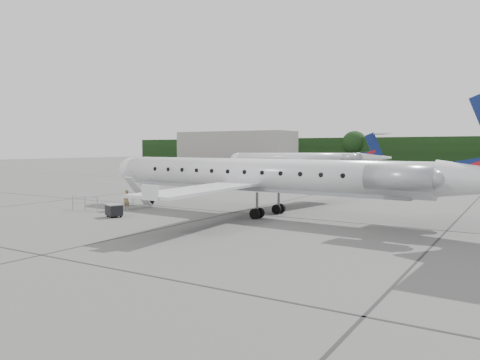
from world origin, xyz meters
The scene contains 9 objects.
ground centered at (0.00, 0.00, 0.00)m, with size 320.00×320.00×0.00m, color #5D5D5A.
treeline centered at (0.00, 130.00, 4.00)m, with size 260.00×4.00×8.00m, color black.
terminal_building centered at (-70.00, 110.00, 5.00)m, with size 40.00×14.00×10.00m, color gray.
main_regional_jet centered at (-1.48, 3.10, 3.90)m, with size 30.43×21.91×7.80m, color silver, non-canonical shape.
airstair centered at (-10.86, 1.43, 1.22)m, with size 0.85×2.11×2.45m, color silver, non-canonical shape.
passenger centered at (-10.93, 0.23, 0.76)m, with size 0.55×0.36×1.51m, color olive.
safety_railing centered at (-13.53, -1.48, 0.50)m, with size 2.20×0.08×1.00m, color gray, non-canonical shape.
baggage_cart centered at (-9.04, -2.82, 0.47)m, with size 1.08×0.87×0.93m, color black, non-canonical shape.
bg_regional_left centered at (-22.09, 55.04, 3.67)m, with size 27.97×20.14×7.34m, color silver, non-canonical shape.
Camera 1 is at (14.56, -25.00, 4.69)m, focal length 35.00 mm.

